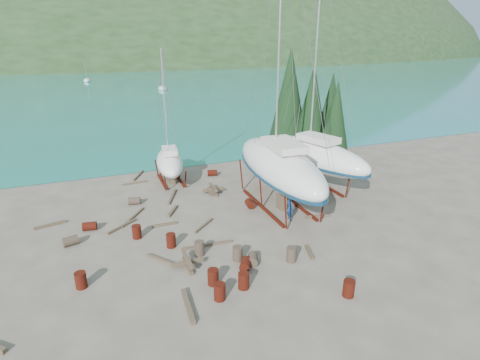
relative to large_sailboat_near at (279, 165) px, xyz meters
name	(u,v)px	position (x,y,z in m)	size (l,w,h in m)	color
ground	(241,234)	(-4.33, -3.15, -3.28)	(600.00, 600.00, 0.00)	#554B43
bay_water	(94,57)	(-4.33, 311.85, -3.28)	(700.00, 700.00, 0.00)	teal
far_hill	(94,57)	(-4.33, 316.85, -3.28)	(800.00, 360.00, 110.00)	#1E3018
far_house_center	(57,61)	(-24.33, 186.85, -0.36)	(6.60, 5.60, 5.60)	beige
far_house_right	(160,59)	(25.67, 186.85, -0.36)	(6.60, 5.60, 5.60)	beige
cypress_near_right	(312,107)	(8.17, 8.85, 2.51)	(3.60, 3.60, 10.00)	black
cypress_mid_right	(335,118)	(9.67, 6.85, 1.63)	(3.06, 3.06, 8.50)	black
cypress_back_left	(289,96)	(6.67, 10.85, 3.38)	(4.14, 4.14, 11.50)	black
cypress_far_right	(331,109)	(11.17, 9.85, 1.92)	(3.24, 3.24, 9.00)	black
moored_boat_mid	(162,88)	(5.67, 76.85, -2.90)	(2.00, 5.00, 6.05)	white
moored_boat_far	(87,81)	(-12.33, 106.85, -2.90)	(2.00, 5.00, 6.05)	white
large_sailboat_near	(279,165)	(0.00, 0.00, 0.00)	(4.63, 13.19, 20.42)	white
large_sailboat_far	(313,155)	(4.52, 2.46, -0.37)	(6.30, 11.74, 17.83)	white
small_sailboat_shore	(170,162)	(-6.57, 8.28, -1.40)	(3.15, 7.37, 11.43)	white
worker	(290,208)	(-0.33, -2.50, -2.37)	(0.67, 0.44, 1.83)	navy
drum_0	(81,280)	(-14.10, -5.43, -2.84)	(0.58, 0.58, 0.88)	#5E1C10
drum_1	(253,259)	(-5.02, -6.66, -2.99)	(0.58, 0.58, 0.88)	#2D2823
drum_2	(90,226)	(-13.57, 1.10, -2.99)	(0.58, 0.58, 0.88)	#5E1C10
drum_3	(213,277)	(-7.71, -7.69, -2.84)	(0.58, 0.58, 0.88)	#5E1C10
drum_4	(212,173)	(-2.59, 8.40, -2.99)	(0.58, 0.58, 0.88)	#5E1C10
drum_5	(292,254)	(-2.84, -7.26, -2.84)	(0.58, 0.58, 0.88)	#2D2823
drum_6	(250,204)	(-2.13, 0.51, -2.99)	(0.58, 0.58, 0.88)	#5E1C10
drum_7	(349,288)	(-1.77, -11.10, -2.84)	(0.58, 0.58, 0.88)	#5E1C10
drum_8	(137,232)	(-10.76, -1.18, -2.84)	(0.58, 0.58, 0.88)	#5E1C10
drum_9	(134,201)	(-10.25, 4.35, -2.99)	(0.58, 0.58, 0.88)	#2D2823
drum_10	(244,281)	(-6.36, -8.57, -2.84)	(0.58, 0.58, 0.88)	#5E1C10
drum_11	(211,191)	(-4.05, 4.10, -2.99)	(0.58, 0.58, 0.88)	#2D2823
drum_12	(246,264)	(-5.61, -7.01, -2.99)	(0.58, 0.58, 0.88)	#5E1C10
drum_13	(220,292)	(-7.79, -8.97, -2.84)	(0.58, 0.58, 0.88)	#5E1C10
drum_14	(171,240)	(-8.95, -3.11, -2.84)	(0.58, 0.58, 0.88)	#5E1C10
drum_15	(71,241)	(-14.71, -0.58, -2.99)	(0.58, 0.58, 0.88)	#2D2823
drum_16	(200,248)	(-7.58, -4.65, -2.84)	(0.58, 0.58, 0.88)	#2D2823
drum_17	(238,254)	(-5.70, -6.03, -2.84)	(0.58, 0.58, 0.88)	#2D2823
timber_0	(135,183)	(-9.65, 8.94, -3.21)	(0.14, 2.22, 0.14)	brown
timber_1	(318,216)	(1.73, -2.95, -3.19)	(0.19, 1.84, 0.19)	brown
timber_2	(50,225)	(-16.12, 2.72, -3.19)	(0.19, 2.01, 0.19)	brown
timber_3	(207,245)	(-6.87, -3.84, -3.21)	(0.15, 3.18, 0.15)	brown
timber_4	(164,225)	(-8.80, -0.12, -3.20)	(0.17, 1.69, 0.17)	brown
timber_7	(309,252)	(-1.44, -6.95, -3.20)	(0.17, 1.53, 0.17)	brown
timber_8	(173,211)	(-7.81, 1.81, -3.19)	(0.19, 1.84, 0.19)	brown
timber_9	(138,175)	(-9.11, 10.85, -3.21)	(0.15, 2.70, 0.15)	brown
timber_10	(172,197)	(-7.25, 4.55, -3.20)	(0.16, 3.03, 0.16)	brown
timber_11	(204,225)	(-6.31, -1.25, -3.21)	(0.15, 2.26, 0.15)	brown
timber_12	(161,260)	(-9.84, -4.51, -3.20)	(0.17, 2.18, 0.17)	brown
timber_15	(133,217)	(-10.66, 1.89, -3.21)	(0.15, 3.19, 0.15)	brown
timber_16	(188,306)	(-9.40, -9.01, -3.17)	(0.23, 2.49, 0.23)	brown
timber_17	(122,226)	(-11.53, 0.70, -3.20)	(0.16, 2.51, 0.16)	brown
timber_pile_fore	(188,262)	(-8.56, -5.65, -2.98)	(1.80, 1.80, 0.60)	brown
timber_pile_aft	(213,190)	(-3.82, 4.29, -2.98)	(1.80, 1.80, 0.60)	brown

